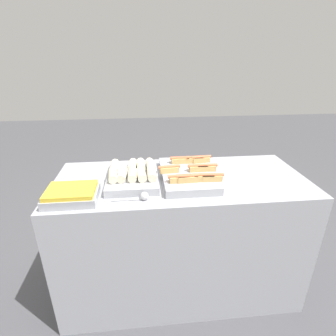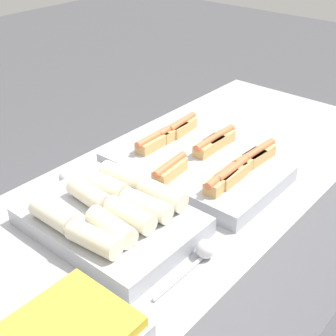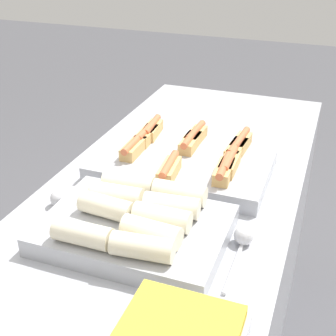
{
  "view_description": "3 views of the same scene",
  "coord_description": "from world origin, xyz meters",
  "px_view_note": "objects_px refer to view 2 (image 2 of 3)",
  "views": [
    {
      "loc": [
        -0.25,
        -1.56,
        1.7
      ],
      "look_at": [
        -0.09,
        0.0,
        1.01
      ],
      "focal_mm": 28.0,
      "sensor_mm": 36.0,
      "label": 1
    },
    {
      "loc": [
        -0.97,
        -0.74,
        1.71
      ],
      "look_at": [
        -0.09,
        0.0,
        1.01
      ],
      "focal_mm": 50.0,
      "sensor_mm": 36.0,
      "label": 2
    },
    {
      "loc": [
        -1.17,
        -0.4,
        1.63
      ],
      "look_at": [
        -0.09,
        0.0,
        1.01
      ],
      "focal_mm": 50.0,
      "sensor_mm": 36.0,
      "label": 3
    }
  ],
  "objects_px": {
    "tray_hotdogs": "(197,163)",
    "serving_spoon_far": "(64,180)",
    "tray_wraps": "(112,216)",
    "serving_spoon_near": "(202,253)"
  },
  "relations": [
    {
      "from": "tray_hotdogs",
      "to": "serving_spoon_far",
      "type": "relative_size",
      "value": 2.69
    },
    {
      "from": "serving_spoon_far",
      "to": "tray_wraps",
      "type": "bearing_deg",
      "value": -100.67
    },
    {
      "from": "tray_hotdogs",
      "to": "serving_spoon_far",
      "type": "height_order",
      "value": "tray_hotdogs"
    },
    {
      "from": "tray_hotdogs",
      "to": "tray_wraps",
      "type": "height_order",
      "value": "tray_wraps"
    },
    {
      "from": "tray_hotdogs",
      "to": "serving_spoon_near",
      "type": "relative_size",
      "value": 2.47
    },
    {
      "from": "tray_hotdogs",
      "to": "serving_spoon_far",
      "type": "xyz_separation_m",
      "value": [
        -0.32,
        0.26,
        -0.01
      ]
    },
    {
      "from": "serving_spoon_far",
      "to": "tray_hotdogs",
      "type": "bearing_deg",
      "value": -38.87
    },
    {
      "from": "tray_wraps",
      "to": "tray_hotdogs",
      "type": "bearing_deg",
      "value": -0.11
    },
    {
      "from": "tray_wraps",
      "to": "serving_spoon_near",
      "type": "distance_m",
      "value": 0.26
    },
    {
      "from": "tray_wraps",
      "to": "serving_spoon_near",
      "type": "xyz_separation_m",
      "value": [
        0.05,
        -0.25,
        -0.02
      ]
    }
  ]
}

